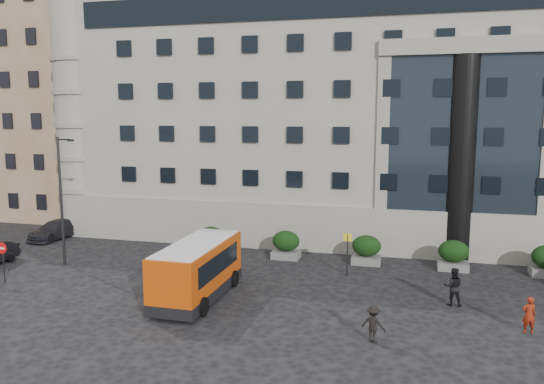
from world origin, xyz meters
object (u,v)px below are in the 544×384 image
(hedge_c, at_px, (366,250))
(pedestrian_c, at_px, (373,324))
(hedge_d, at_px, (453,255))
(pedestrian_a, at_px, (529,315))
(red_truck, at_px, (105,204))
(pedestrian_b, at_px, (453,287))
(hedge_b, at_px, (286,245))
(parked_car_c, at_px, (55,230))
(parked_car_d, at_px, (163,216))
(hedge_a, at_px, (211,240))
(minibus, at_px, (197,268))
(bus_stop_sign, at_px, (347,247))
(street_lamp, at_px, (62,196))
(no_entry_sign, at_px, (2,254))

(hedge_c, xyz_separation_m, pedestrian_c, (1.16, -11.61, -0.15))
(hedge_d, bearing_deg, pedestrian_a, -75.17)
(red_truck, height_order, pedestrian_b, red_truck)
(hedge_b, xyz_separation_m, parked_car_c, (-18.20, 1.13, -0.25))
(parked_car_d, height_order, pedestrian_a, pedestrian_a)
(hedge_b, bearing_deg, red_truck, 154.74)
(red_truck, bearing_deg, hedge_d, -26.11)
(hedge_a, bearing_deg, minibus, -73.60)
(hedge_b, bearing_deg, pedestrian_c, -61.30)
(hedge_d, xyz_separation_m, bus_stop_sign, (-6.10, -2.80, 0.80))
(hedge_d, distance_m, street_lamp, 24.27)
(parked_car_c, height_order, pedestrian_c, pedestrian_c)
(bus_stop_sign, relative_size, parked_car_c, 0.54)
(pedestrian_a, bearing_deg, minibus, -12.26)
(red_truck, bearing_deg, pedestrian_a, -38.81)
(hedge_d, bearing_deg, parked_car_d, 160.46)
(hedge_c, xyz_separation_m, parked_car_c, (-23.40, 1.13, -0.25))
(hedge_a, bearing_deg, pedestrian_b, -22.76)
(no_entry_sign, height_order, pedestrian_a, no_entry_sign)
(hedge_a, xyz_separation_m, pedestrian_c, (11.56, -11.61, -0.15))
(hedge_b, bearing_deg, street_lamp, -159.93)
(hedge_a, distance_m, street_lamp, 9.89)
(parked_car_d, bearing_deg, parked_car_c, -125.33)
(hedge_b, xyz_separation_m, bus_stop_sign, (4.30, -2.80, 0.80))
(street_lamp, xyz_separation_m, minibus, (10.44, -3.69, -2.77))
(hedge_d, distance_m, parked_car_c, 28.62)
(street_lamp, xyz_separation_m, no_entry_sign, (-1.06, -4.04, -2.72))
(parked_car_c, distance_m, pedestrian_b, 29.08)
(hedge_a, relative_size, hedge_b, 1.00)
(hedge_c, xyz_separation_m, hedge_d, (5.20, 0.00, 0.00))
(no_entry_sign, bearing_deg, pedestrian_b, 5.93)
(hedge_b, distance_m, pedestrian_c, 13.24)
(bus_stop_sign, bearing_deg, hedge_c, 72.18)
(hedge_a, relative_size, hedge_d, 1.00)
(minibus, height_order, pedestrian_a, minibus)
(minibus, xyz_separation_m, parked_car_d, (-10.00, 16.69, -0.96))
(street_lamp, bearing_deg, red_truck, 112.37)
(red_truck, height_order, pedestrian_c, red_truck)
(street_lamp, bearing_deg, pedestrian_b, -3.81)
(street_lamp, bearing_deg, hedge_c, 14.67)
(hedge_c, height_order, pedestrian_a, hedge_c)
(hedge_a, xyz_separation_m, street_lamp, (-7.94, -4.80, 3.44))
(hedge_b, height_order, pedestrian_c, hedge_b)
(bus_stop_sign, bearing_deg, parked_car_c, 170.09)
(hedge_d, height_order, pedestrian_a, hedge_d)
(bus_stop_sign, xyz_separation_m, parked_car_d, (-17.00, 11.00, -1.09))
(hedge_b, relative_size, pedestrian_c, 1.18)
(no_entry_sign, height_order, minibus, minibus)
(minibus, bearing_deg, hedge_a, 107.17)
(hedge_d, distance_m, pedestrian_c, 12.30)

